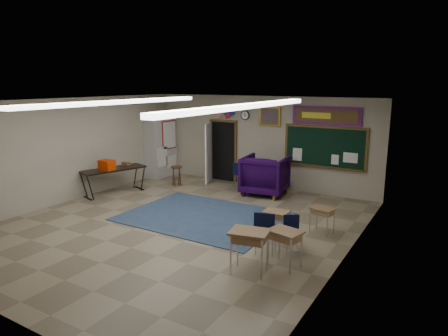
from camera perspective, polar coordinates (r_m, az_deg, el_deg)
The scene contains 24 objects.
floor at distance 9.99m, azimuth -6.50°, elevation -8.03°, with size 9.00×9.00×0.00m, color gray.
back_wall at distance 13.36m, azimuth 5.14°, elevation 3.79°, with size 8.00×0.04×3.00m, color #AEA28D.
left_wall at distance 12.40m, azimuth -21.55°, elevation 2.33°, with size 0.04×9.00×3.00m, color #AEA28D.
right_wall at distance 7.85m, azimuth 17.13°, elevation -2.63°, with size 0.04×9.00×3.00m, color #AEA28D.
ceiling at distance 9.39m, azimuth -6.94°, elevation 9.43°, with size 8.00×9.00×0.04m, color #B9B9B5.
area_rug at distance 10.48m, azimuth -2.96°, elevation -6.92°, with size 4.00×3.00×0.02m, color #344564.
fluorescent_strips at distance 9.39m, azimuth -6.94°, elevation 9.06°, with size 3.86×6.00×0.10m, color white, non-canonical shape.
doorway at distance 14.02m, azimuth -0.69°, elevation 2.40°, with size 1.10×0.89×2.16m.
chalkboard at distance 12.54m, azimuth 14.14°, elevation 2.75°, with size 2.55×0.14×1.30m.
bulletin_board at distance 12.43m, azimuth 14.39°, elevation 7.24°, with size 2.10×0.05×0.55m.
framed_art_print at distance 13.09m, azimuth 6.54°, elevation 7.33°, with size 0.75×0.05×0.65m.
wall_clock at distance 13.49m, azimuth 3.03°, elevation 7.53°, with size 0.32×0.05×0.32m.
wall_flags at distance 13.87m, azimuth -0.15°, elevation 8.21°, with size 1.16×0.06×0.70m, color red, non-canonical shape.
storage_cabinet at distance 14.89m, azimuth -8.99°, elevation 2.98°, with size 0.59×1.25×2.20m.
wingback_armchair at distance 12.48m, azimuth 5.87°, elevation -1.00°, with size 1.29×1.33×1.21m, color black.
student_chair_reading at distance 13.34m, azimuth 2.40°, elevation -0.91°, with size 0.42×0.42×0.84m, color black, non-canonical shape.
student_chair_desk_a at distance 8.25m, azimuth 5.99°, elevation -9.03°, with size 0.46×0.46×0.92m, color black, non-canonical shape.
student_chair_desk_b at distance 8.44m, azimuth 9.75°, elevation -9.30°, with size 0.37×0.37×0.74m, color black, non-canonical shape.
student_desk_front_left at distance 9.05m, azimuth 7.44°, elevation -7.81°, with size 0.53×0.40×0.64m.
student_desk_front_right at distance 9.51m, azimuth 13.84°, elevation -7.11°, with size 0.60×0.49×0.63m.
student_desk_back_left at distance 7.40m, azimuth 3.61°, elevation -11.56°, with size 0.77×0.64×0.82m.
student_desk_back_right at distance 7.73m, azimuth 8.68°, elevation -11.03°, with size 0.69×0.58×0.73m.
folding_table at distance 12.93m, azimuth -15.46°, elevation -1.65°, with size 1.23×2.07×1.12m.
wooden_stool at distance 13.58m, azimuth -6.78°, elevation -1.10°, with size 0.37×0.37×0.66m.
Camera 1 is at (5.75, -7.41, 3.43)m, focal length 32.00 mm.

